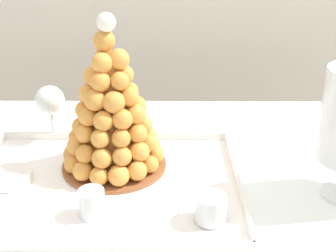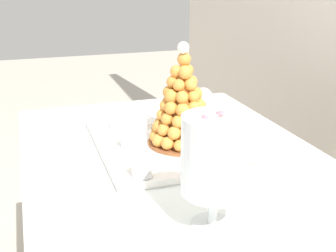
{
  "view_description": "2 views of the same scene",
  "coord_description": "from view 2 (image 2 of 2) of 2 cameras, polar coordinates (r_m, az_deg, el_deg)",
  "views": [
    {
      "loc": [
        -0.04,
        -0.78,
        1.26
      ],
      "look_at": [
        -0.04,
        -0.03,
        0.91
      ],
      "focal_mm": 46.36,
      "sensor_mm": 36.0,
      "label": 1
    },
    {
      "loc": [
        1.12,
        -0.42,
        1.32
      ],
      "look_at": [
        -0.01,
        -0.05,
        0.89
      ],
      "focal_mm": 47.62,
      "sensor_mm": 36.0,
      "label": 2
    }
  ],
  "objects": [
    {
      "name": "creme_brulee_ramekin",
      "position": [
        1.63,
        -2.74,
        0.45
      ],
      "size": [
        0.09,
        0.09,
        0.02
      ],
      "color": "white",
      "rests_on": "serving_tray"
    },
    {
      "name": "macaron_goblet",
      "position": [
        0.97,
        5.98,
        -3.85
      ],
      "size": [
        0.15,
        0.15,
        0.28
      ],
      "color": "white",
      "rests_on": "buffet_table"
    },
    {
      "name": "buffet_table",
      "position": [
        1.37,
        2.16,
        -9.24
      ],
      "size": [
        1.45,
        0.92,
        0.76
      ],
      "color": "brown",
      "rests_on": "ground_plane"
    },
    {
      "name": "serving_tray",
      "position": [
        1.47,
        -0.77,
        -2.44
      ],
      "size": [
        0.56,
        0.42,
        0.02
      ],
      "color": "white",
      "rests_on": "buffet_table"
    },
    {
      "name": "dessert_cup_centre",
      "position": [
        1.24,
        -3.36,
        -5.44
      ],
      "size": [
        0.06,
        0.06,
        0.05
      ],
      "color": "silver",
      "rests_on": "serving_tray"
    },
    {
      "name": "wine_glass",
      "position": [
        1.64,
        4.49,
        3.55
      ],
      "size": [
        0.07,
        0.07,
        0.14
      ],
      "color": "silver",
      "rests_on": "buffet_table"
    },
    {
      "name": "croquembouche",
      "position": [
        1.43,
        1.88,
        2.61
      ],
      "size": [
        0.23,
        0.23,
        0.34
      ],
      "color": "brown",
      "rests_on": "serving_tray"
    },
    {
      "name": "dessert_cup_mid_left",
      "position": [
        1.43,
        -5.11,
        -1.88
      ],
      "size": [
        0.05,
        0.05,
        0.05
      ],
      "color": "silver",
      "rests_on": "serving_tray"
    },
    {
      "name": "dessert_cup_left",
      "position": [
        1.62,
        -6.58,
        0.6
      ],
      "size": [
        0.05,
        0.05,
        0.05
      ],
      "color": "silver",
      "rests_on": "serving_tray"
    }
  ]
}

